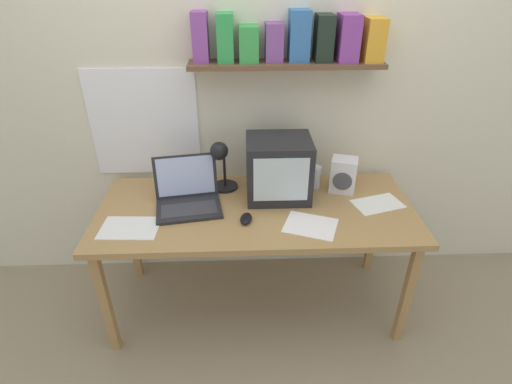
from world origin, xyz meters
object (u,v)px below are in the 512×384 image
Objects in this scene: space_heater at (343,175)px; loose_paper_near_monitor at (130,228)px; crt_monitor at (278,168)px; computer_mouse at (246,219)px; desk_lamp at (221,160)px; loose_paper_near_laptop at (311,226)px; printed_handout at (378,204)px; corner_desk at (256,216)px; laptop at (187,194)px; juice_glass at (316,178)px.

loose_paper_near_monitor is at bearing -146.74° from space_heater.
crt_monitor reaches higher than computer_mouse.
crt_monitor is 0.33m from desk_lamp.
loose_paper_near_laptop is (-0.24, -0.35, -0.10)m from space_heater.
printed_handout is at bearing -12.58° from crt_monitor.
crt_monitor is 0.36m from computer_mouse.
corner_desk is 0.68m from printed_handout.
laptop is 2.90× the size of juice_glass.
juice_glass is 0.44× the size of printed_handout.
loose_paper_near_monitor reaches higher than corner_desk.
computer_mouse is at bearing -169.59° from printed_handout.
juice_glass is at bearing 20.66° from crt_monitor.
desk_lamp is (-0.32, 0.06, 0.03)m from crt_monitor.
corner_desk is 0.56m from space_heater.
crt_monitor is 3.12× the size of computer_mouse.
corner_desk is at bearing -179.36° from printed_handout.
desk_lamp is 1.05× the size of loose_paper_near_monitor.
loose_paper_near_laptop and loose_paper_near_monitor have the same top height.
printed_handout is (0.87, -0.18, -0.20)m from desk_lamp.
crt_monitor is at bearing 44.87° from corner_desk.
loose_paper_near_laptop is at bearing -1.03° from loose_paper_near_monitor.
juice_glass reaches higher than loose_paper_near_laptop.
loose_paper_near_monitor is (-0.65, -0.17, 0.06)m from corner_desk.
laptop reaches higher than printed_handout.
desk_lamp is 1.01× the size of loose_paper_near_laptop.
space_heater reaches higher than loose_paper_near_monitor.
desk_lamp is at bearing 135.23° from corner_desk.
loose_paper_near_monitor is at bearing -159.20° from crt_monitor.
crt_monitor is at bearing -156.93° from space_heater.
laptop is 0.69m from loose_paper_near_laptop.
laptop is at bearing 38.47° from loose_paper_near_monitor.
space_heater reaches higher than loose_paper_near_laptop.
juice_glass is 0.42m from loose_paper_near_laptop.
computer_mouse is at bearing -38.43° from laptop.
loose_paper_near_laptop is (-0.09, -0.40, -0.06)m from juice_glass.
desk_lamp is at bearing 112.93° from computer_mouse.
computer_mouse is at bearing -45.29° from desk_lamp.
computer_mouse is 0.36× the size of loose_paper_near_laptop.
computer_mouse is at bearing -135.30° from space_heater.
computer_mouse reaches higher than loose_paper_near_laptop.
computer_mouse is at bearing -126.09° from crt_monitor.
loose_paper_near_laptop is (0.14, -0.31, -0.17)m from crt_monitor.
crt_monitor is 0.91× the size of laptop.
laptop is at bearing -121.15° from desk_lamp.
juice_glass is (0.36, 0.22, 0.12)m from corner_desk.
space_heater is at bearing 135.94° from printed_handout.
computer_mouse is 0.38× the size of loose_paper_near_monitor.
corner_desk is 12.92× the size of juice_glass.
space_heater reaches higher than corner_desk.
crt_monitor reaches higher than laptop.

